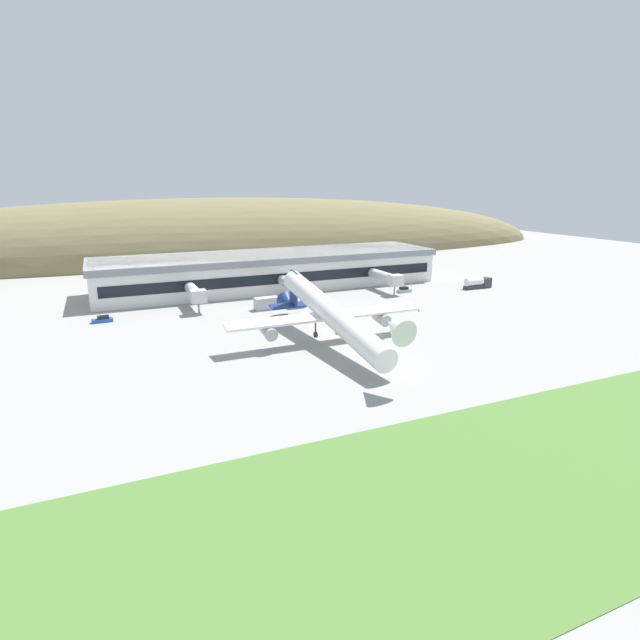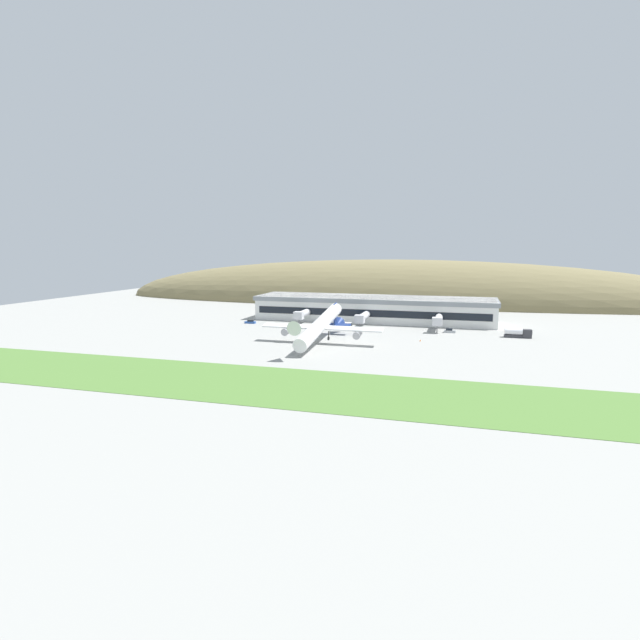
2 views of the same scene
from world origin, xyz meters
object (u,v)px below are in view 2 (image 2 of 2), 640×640
Objects in this scene: service_car_0 at (449,331)px; service_car_1 at (250,322)px; traffic_cone_0 at (420,340)px; fuel_truck at (340,325)px; cargo_airplane at (321,326)px; jetway_1 at (363,317)px; jetway_2 at (438,320)px; box_truck at (518,333)px; jetway_0 at (302,314)px; terminal_building at (374,307)px.

service_car_0 reaches higher than service_car_1.
service_car_1 reaches higher than traffic_cone_0.
service_car_0 is 38.62m from fuel_truck.
cargo_airplane reaches higher than service_car_0.
cargo_airplane is at bearing -139.28° from service_car_0.
jetway_2 is (26.94, 0.67, -0.00)m from jetway_1.
jetway_0 is at bearing 174.78° from box_truck.
jetway_2 is (50.77, -0.75, 0.00)m from jetway_0.
jetway_2 is at bearing -0.84° from jetway_0.
terminal_building is 163.96× the size of traffic_cone_0.
jetway_0 is at bearing 116.62° from cargo_airplane.
terminal_building is 58.12m from box_truck.
fuel_truck is (36.56, -3.19, 0.78)m from service_car_1.
box_truck is (96.88, -3.95, 0.92)m from service_car_1.
cargo_airplane is 12.11× the size of service_car_0.
cargo_airplane is (-6.70, -53.38, 0.24)m from terminal_building.
jetway_0 is 3.13× the size of service_car_0.
service_car_1 is 0.50× the size of fuel_truck.
terminal_building reaches higher than jetway_1.
traffic_cone_0 is (-30.12, -15.28, -1.22)m from box_truck.
terminal_building is 30.38m from jetway_0.
jetway_0 is 0.26× the size of cargo_airplane.
jetway_1 is (-0.58, -19.44, -1.45)m from terminal_building.
cargo_airplane is 49.33m from service_car_0.
jetway_0 is 23.88m from jetway_1.
service_car_1 is at bearing 175.01° from fuel_truck.
terminal_building is at bearing 88.29° from jetway_1.
service_car_0 is at bearing 4.33° from fuel_truck.
jetway_0 is 77.07m from box_truck.
cargo_airplane reaches higher than traffic_cone_0.
jetway_1 is at bearing -91.71° from terminal_building.
cargo_airplane is at bearing -40.44° from service_car_1.
terminal_building is 25.90m from fuel_truck.
box_truck is (60.31, -0.75, 0.14)m from fuel_truck.
fuel_truck is at bearing -4.99° from service_car_1.
cargo_airplane is at bearing -154.34° from box_truck.
jetway_2 is 1.64× the size of box_truck.
box_truck is at bearing -25.58° from terminal_building.
terminal_building reaches higher than jetway_2.
box_truck is at bearing -6.04° from jetway_1.
service_car_1 is (-44.00, -1.65, -3.41)m from jetway_1.
service_car_0 is 0.47× the size of box_truck.
service_car_0 is (37.19, 32.01, -5.06)m from cargo_airplane.
terminal_building is at bearing 36.44° from jetway_0.
service_car_1 is at bearing 179.79° from service_car_0.
cargo_airplane is (-33.06, -34.61, 1.68)m from jetway_2.
box_truck is (59.00, 28.34, -4.18)m from cargo_airplane.
jetway_2 is 34.91m from fuel_truck.
service_car_1 is at bearing 163.93° from traffic_cone_0.
traffic_cone_0 is at bearing -113.68° from service_car_0.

